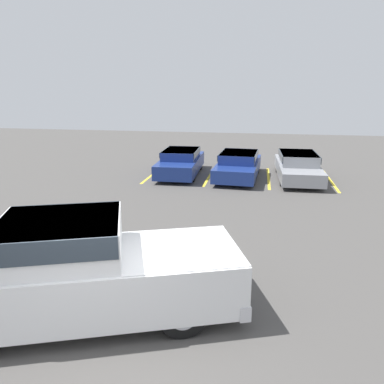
{
  "coord_description": "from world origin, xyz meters",
  "views": [
    {
      "loc": [
        2.4,
        -5.07,
        4.09
      ],
      "look_at": [
        0.45,
        5.78,
        1.0
      ],
      "focal_mm": 35.0,
      "sensor_mm": 36.0,
      "label": 1
    }
  ],
  "objects": [
    {
      "name": "ground_plane",
      "position": [
        0.0,
        0.0,
        0.0
      ],
      "size": [
        60.0,
        60.0,
        0.0
      ],
      "primitive_type": "plane",
      "color": "#4C4947"
    },
    {
      "name": "stall_stripe_d",
      "position": [
        5.69,
        12.32,
        0.0
      ],
      "size": [
        0.12,
        4.31,
        0.01
      ],
      "primitive_type": "cube",
      "color": "yellow",
      "rests_on": "ground_plane"
    },
    {
      "name": "parked_sedan_c",
      "position": [
        4.2,
        12.37,
        0.65
      ],
      "size": [
        1.91,
        4.81,
        1.21
      ],
      "rotation": [
        0.0,
        0.0,
        -1.54
      ],
      "color": "gray",
      "rests_on": "ground_plane"
    },
    {
      "name": "stall_stripe_a",
      "position": [
        -2.63,
        12.32,
        0.0
      ],
      "size": [
        0.12,
        4.31,
        0.01
      ],
      "primitive_type": "cube",
      "color": "yellow",
      "rests_on": "ground_plane"
    },
    {
      "name": "parked_sedan_a",
      "position": [
        -1.27,
        12.29,
        0.65
      ],
      "size": [
        1.87,
        4.4,
        1.21
      ],
      "rotation": [
        0.0,
        0.0,
        -1.54
      ],
      "color": "navy",
      "rests_on": "ground_plane"
    },
    {
      "name": "stall_stripe_b",
      "position": [
        0.14,
        12.32,
        0.0
      ],
      "size": [
        0.12,
        4.31,
        0.01
      ],
      "primitive_type": "cube",
      "color": "yellow",
      "rests_on": "ground_plane"
    },
    {
      "name": "stall_stripe_c",
      "position": [
        2.92,
        12.32,
        0.0
      ],
      "size": [
        0.12,
        4.31,
        0.01
      ],
      "primitive_type": "cube",
      "color": "yellow",
      "rests_on": "ground_plane"
    },
    {
      "name": "pickup_truck",
      "position": [
        -0.62,
        0.53,
        0.94
      ],
      "size": [
        6.07,
        3.84,
        1.92
      ],
      "rotation": [
        0.0,
        0.0,
        0.35
      ],
      "color": "white",
      "rests_on": "ground_plane"
    },
    {
      "name": "parked_sedan_b",
      "position": [
        1.5,
        12.13,
        0.64
      ],
      "size": [
        2.06,
        4.49,
        1.19
      ],
      "rotation": [
        0.0,
        0.0,
        -1.63
      ],
      "color": "navy",
      "rests_on": "ground_plane"
    }
  ]
}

